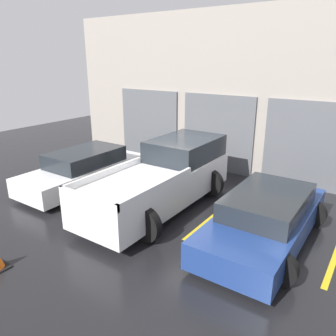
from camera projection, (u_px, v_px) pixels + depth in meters
ground_plane at (179, 195)px, 10.47m from camera, size 28.00×28.00×0.00m
shophouse_building at (228, 95)px, 12.13m from camera, size 14.33×0.68×5.86m
pickup_truck at (164, 178)px, 9.53m from camera, size 2.49×5.30×1.81m
sedan_white at (84, 169)px, 11.09m from camera, size 2.16×4.47×1.24m
sedan_side at (265, 218)px, 7.74m from camera, size 2.27×4.56×1.20m
parking_stripe_far_left at (56, 177)px, 12.09m from camera, size 0.12×2.20×0.01m
parking_stripe_left at (119, 196)px, 10.41m from camera, size 0.12×2.20×0.01m
parking_stripe_centre at (206, 222)px, 8.74m from camera, size 0.12×2.20×0.01m
parking_stripe_right at (334, 261)px, 7.06m from camera, size 0.12×2.20×0.01m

